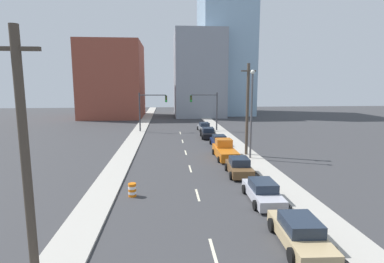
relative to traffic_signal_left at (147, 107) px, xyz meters
name	(u,v)px	position (x,y,z in m)	size (l,w,h in m)	color
sidewalk_left	(141,128)	(-1.53, 4.22, -4.16)	(2.22, 97.44, 0.15)	#ADA89E
sidewalk_right	(216,127)	(12.16, 4.22, -4.16)	(2.22, 97.44, 0.15)	#ADA89E
lane_stripe_at_8m	(213,252)	(5.31, -36.90, -4.24)	(0.16, 2.40, 0.01)	beige
lane_stripe_at_15m	(198,195)	(5.31, -29.51, -4.24)	(0.16, 2.40, 0.01)	beige
lane_stripe_at_22m	(190,169)	(5.31, -22.71, -4.24)	(0.16, 2.40, 0.01)	beige
lane_stripe_at_29m	(186,153)	(5.31, -15.95, -4.24)	(0.16, 2.40, 0.01)	beige
lane_stripe_at_36m	(183,141)	(5.31, -8.87, -4.24)	(0.16, 2.40, 0.01)	beige
lane_stripe_at_43m	(180,133)	(5.31, -1.59, -4.24)	(0.16, 2.40, 0.01)	beige
building_brick_left	(113,80)	(-9.69, 24.57, 4.60)	(14.00, 16.00, 17.69)	brown
building_office_center	(198,75)	(11.24, 28.57, 6.08)	(12.00, 20.00, 20.64)	gray
building_glass_right	(224,41)	(18.89, 32.57, 15.27)	(13.00, 20.00, 39.01)	#8CADC6
traffic_signal_left	(147,107)	(0.00, 0.00, 0.00)	(4.67, 0.35, 6.52)	#38383D
traffic_signal_right	(209,106)	(10.30, 0.00, 0.00)	(4.67, 0.35, 6.52)	#38383D
utility_pole_left_near	(26,165)	(-1.77, -39.16, 0.78)	(1.60, 0.32, 9.78)	#473D33
utility_pole_right_mid	(247,109)	(11.93, -17.98, 0.91)	(1.60, 0.32, 10.06)	#473D33
traffic_barrel	(132,190)	(0.70, -29.40, -3.77)	(0.56, 0.56, 0.95)	orange
street_lamp	(252,109)	(11.91, -19.63, 1.09)	(0.44, 0.44, 9.30)	#4C4C51
sedan_tan	(300,233)	(9.61, -36.68, -3.59)	(2.28, 4.83, 1.41)	tan
sedan_silver	(263,192)	(9.60, -30.96, -3.60)	(2.10, 4.76, 1.41)	#B2B2BC
sedan_brown	(239,167)	(9.43, -24.96, -3.55)	(2.23, 4.31, 1.53)	brown
pickup_truck_orange	(225,151)	(9.37, -18.72, -3.46)	(2.21, 5.62, 1.94)	orange
sedan_navy	(219,141)	(9.82, -12.56, -3.59)	(2.07, 4.27, 1.42)	#141E47
sedan_black	(208,133)	(9.24, -6.42, -3.55)	(2.25, 4.67, 1.52)	black
sedan_gray	(204,127)	(9.50, 0.19, -3.58)	(2.19, 4.79, 1.44)	slate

